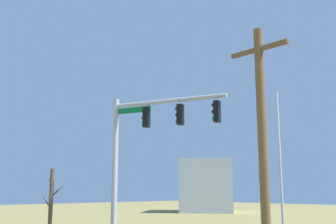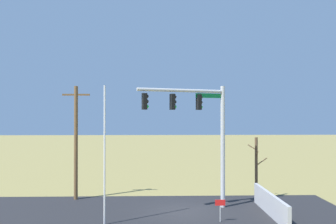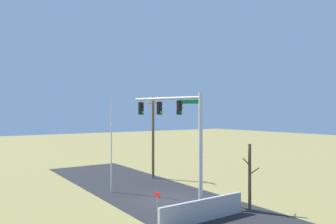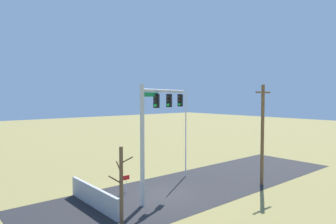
{
  "view_description": "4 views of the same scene",
  "coord_description": "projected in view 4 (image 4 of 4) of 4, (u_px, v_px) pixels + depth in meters",
  "views": [
    {
      "loc": [
        -13.62,
        13.03,
        3.27
      ],
      "look_at": [
        -0.55,
        0.32,
        6.72
      ],
      "focal_mm": 44.2,
      "sensor_mm": 36.0,
      "label": 1
    },
    {
      "loc": [
        -1.47,
        -21.42,
        5.9
      ],
      "look_at": [
        -0.92,
        -0.34,
        6.06
      ],
      "focal_mm": 37.48,
      "sensor_mm": 36.0,
      "label": 2
    },
    {
      "loc": [
        19.11,
        -13.13,
        6.25
      ],
      "look_at": [
        0.39,
        -0.31,
        6.39
      ],
      "focal_mm": 33.97,
      "sensor_mm": 36.0,
      "label": 3
    },
    {
      "loc": [
        13.43,
        16.17,
        6.94
      ],
      "look_at": [
        -0.85,
        -0.74,
        5.82
      ],
      "focal_mm": 31.95,
      "sensor_mm": 36.0,
      "label": 4
    }
  ],
  "objects": [
    {
      "name": "sidewalk_corner",
      "position": [
        129.0,
        210.0,
        18.37
      ],
      "size": [
        6.0,
        6.0,
        0.01
      ],
      "primitive_type": "cube",
      "color": "#B7B5AD",
      "rests_on": "ground_plane"
    },
    {
      "name": "utility_pole",
      "position": [
        262.0,
        133.0,
        23.4
      ],
      "size": [
        1.9,
        0.26,
        7.9
      ],
      "color": "brown",
      "rests_on": "ground_plane"
    },
    {
      "name": "bare_tree",
      "position": [
        121.0,
        186.0,
        15.77
      ],
      "size": [
        1.27,
        1.02,
        4.33
      ],
      "color": "brown",
      "rests_on": "ground_plane"
    },
    {
      "name": "open_sign",
      "position": [
        126.0,
        180.0,
        21.75
      ],
      "size": [
        0.56,
        0.04,
        1.22
      ],
      "color": "silver",
      "rests_on": "ground_plane"
    },
    {
      "name": "ground_plane",
      "position": [
        166.0,
        194.0,
        21.34
      ],
      "size": [
        160.0,
        160.0,
        0.0
      ],
      "primitive_type": "plane",
      "color": "olive"
    },
    {
      "name": "signal_mast",
      "position": [
        155.0,
        120.0,
        20.1
      ],
      "size": [
        5.52,
        2.23,
        7.73
      ],
      "color": "#B2B5BA",
      "rests_on": "ground_plane"
    },
    {
      "name": "road_surface",
      "position": [
        204.0,
        183.0,
        23.92
      ],
      "size": [
        28.0,
        8.0,
        0.01
      ],
      "primitive_type": "cube",
      "color": "#232326",
      "rests_on": "ground_plane"
    },
    {
      "name": "retaining_fence",
      "position": [
        94.0,
        197.0,
        18.85
      ],
      "size": [
        0.2,
        6.12,
        1.3
      ],
      "primitive_type": "cube",
      "color": "#A8A8AD",
      "rests_on": "ground_plane"
    },
    {
      "name": "flagpole",
      "position": [
        186.0,
        134.0,
        25.91
      ],
      "size": [
        0.1,
        0.1,
        7.48
      ],
      "primitive_type": "cylinder",
      "color": "silver",
      "rests_on": "ground_plane"
    }
  ]
}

